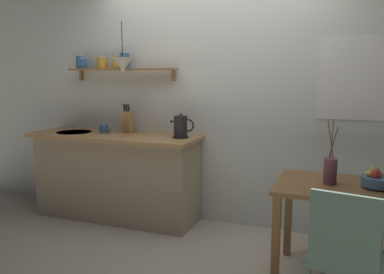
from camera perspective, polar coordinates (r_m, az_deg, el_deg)
ground_plane at (r=3.91m, az=0.03°, el=-14.53°), size 14.00×14.00×0.00m
back_wall at (r=4.14m, az=5.99°, el=6.06°), size 6.80×0.11×2.70m
kitchen_counter at (r=4.46m, az=-10.57°, el=-5.36°), size 1.83×0.63×0.92m
wall_shelf at (r=4.54m, az=-11.25°, el=9.84°), size 1.25×0.20×0.30m
dining_table at (r=3.23m, az=21.08°, el=-8.44°), size 1.03×0.72×0.75m
dining_chair_near at (r=2.62m, az=20.86°, el=-15.23°), size 0.50×0.50×0.91m
fruit_bowl at (r=3.21m, az=24.56°, el=-5.46°), size 0.23×0.23×0.15m
twig_vase at (r=3.17m, az=18.82°, el=-4.47°), size 0.10×0.10×0.48m
electric_kettle at (r=4.02m, az=-1.57°, el=1.42°), size 0.25×0.16×0.25m
knife_block at (r=4.42m, az=-9.01°, el=2.19°), size 0.09×0.16×0.31m
coffee_mug_by_sink at (r=4.46m, az=-12.22°, el=1.16°), size 0.13×0.09×0.09m
pendant_lamp at (r=4.16m, az=-9.71°, el=10.00°), size 0.21×0.21×0.49m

